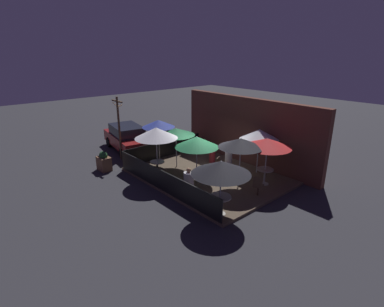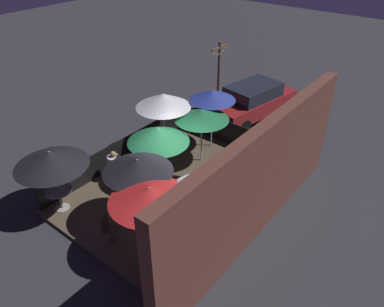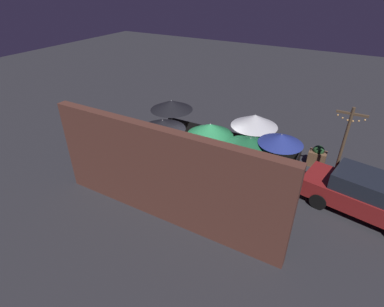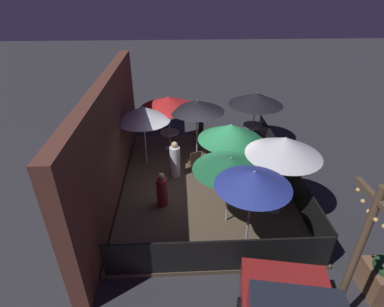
% 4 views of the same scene
% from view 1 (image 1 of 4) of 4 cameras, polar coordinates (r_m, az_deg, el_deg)
% --- Properties ---
extents(ground_plane, '(60.00, 60.00, 0.00)m').
position_cam_1_polar(ground_plane, '(15.06, 2.96, -4.48)').
color(ground_plane, '#2D2D33').
extents(patio_deck, '(7.31, 5.53, 0.12)m').
position_cam_1_polar(patio_deck, '(15.04, 2.97, -4.27)').
color(patio_deck, brown).
rests_on(patio_deck, ground_plane).
extents(building_wall, '(8.91, 0.36, 3.67)m').
position_cam_1_polar(building_wall, '(16.59, 10.55, 4.16)').
color(building_wall, brown).
rests_on(building_wall, ground_plane).
extents(fence_front, '(7.11, 0.05, 0.95)m').
position_cam_1_polar(fence_front, '(13.22, -5.54, -5.20)').
color(fence_front, black).
rests_on(fence_front, patio_deck).
extents(fence_side_left, '(0.05, 5.33, 0.95)m').
position_cam_1_polar(fence_side_left, '(17.45, -5.28, 0.89)').
color(fence_side_left, black).
rests_on(fence_side_left, patio_deck).
extents(patio_umbrella_0, '(2.17, 2.17, 2.20)m').
position_cam_1_polar(patio_umbrella_0, '(13.71, 14.16, 1.97)').
color(patio_umbrella_0, '#B2B2B7').
rests_on(patio_umbrella_0, patio_deck).
extents(patio_umbrella_1, '(2.05, 2.05, 2.46)m').
position_cam_1_polar(patio_umbrella_1, '(14.27, -6.85, 3.90)').
color(patio_umbrella_1, '#B2B2B7').
rests_on(patio_umbrella_1, patio_deck).
extents(patio_umbrella_2, '(2.20, 2.20, 2.14)m').
position_cam_1_polar(patio_umbrella_2, '(10.83, 5.56, -2.68)').
color(patio_umbrella_2, '#B2B2B7').
rests_on(patio_umbrella_2, patio_deck).
extents(patio_umbrella_3, '(1.97, 1.97, 2.10)m').
position_cam_1_polar(patio_umbrella_3, '(15.47, -3.06, 4.18)').
color(patio_umbrella_3, '#B2B2B7').
rests_on(patio_umbrella_3, patio_deck).
extents(patio_umbrella_4, '(2.06, 2.06, 2.13)m').
position_cam_1_polar(patio_umbrella_4, '(13.86, 0.91, 2.23)').
color(patio_umbrella_4, '#B2B2B7').
rests_on(patio_umbrella_4, patio_deck).
extents(patio_umbrella_5, '(2.00, 2.00, 2.27)m').
position_cam_1_polar(patio_umbrella_5, '(13.24, 9.28, 2.01)').
color(patio_umbrella_5, '#B2B2B7').
rests_on(patio_umbrella_5, patio_deck).
extents(patio_umbrella_6, '(1.92, 1.92, 2.26)m').
position_cam_1_polar(patio_umbrella_6, '(15.00, 12.69, 3.55)').
color(patio_umbrella_6, '#B2B2B7').
rests_on(patio_umbrella_6, patio_deck).
extents(patio_umbrella_7, '(1.75, 1.75, 2.40)m').
position_cam_1_polar(patio_umbrella_7, '(16.08, -6.43, 5.68)').
color(patio_umbrella_7, '#B2B2B7').
rests_on(patio_umbrella_7, patio_deck).
extents(dining_table_0, '(0.77, 0.77, 0.75)m').
position_cam_1_polar(dining_table_0, '(14.18, 13.71, -3.49)').
color(dining_table_0, '#9E998E').
rests_on(dining_table_0, patio_deck).
extents(dining_table_1, '(0.70, 0.70, 0.76)m').
position_cam_1_polar(dining_table_1, '(14.77, -6.61, -2.13)').
color(dining_table_1, '#9E998E').
rests_on(dining_table_1, patio_deck).
extents(dining_table_2, '(0.85, 0.85, 0.74)m').
position_cam_1_polar(dining_table_2, '(11.37, 5.35, -8.83)').
color(dining_table_2, '#9E998E').
rests_on(dining_table_2, patio_deck).
extents(patio_chair_0, '(0.53, 0.53, 0.96)m').
position_cam_1_polar(patio_chair_0, '(14.71, 5.38, -2.39)').
color(patio_chair_0, '#4C3828').
rests_on(patio_chair_0, patio_deck).
extents(patio_chair_1, '(0.53, 0.53, 0.90)m').
position_cam_1_polar(patio_chair_1, '(13.02, 12.48, -5.92)').
color(patio_chair_1, '#4C3828').
rests_on(patio_chair_1, patio_deck).
extents(patron_0, '(0.43, 0.43, 1.13)m').
position_cam_1_polar(patron_0, '(16.48, 3.88, -0.06)').
color(patron_0, maroon).
rests_on(patron_0, patio_deck).
extents(patron_1, '(0.48, 0.48, 1.35)m').
position_cam_1_polar(patron_1, '(15.19, 6.94, -1.42)').
color(patron_1, silver).
rests_on(patron_1, patio_deck).
extents(patron_2, '(0.61, 0.61, 1.19)m').
position_cam_1_polar(patron_2, '(12.91, -0.62, -5.53)').
color(patron_2, silver).
rests_on(patron_2, patio_deck).
extents(planter_box, '(0.77, 0.54, 1.04)m').
position_cam_1_polar(planter_box, '(16.39, -16.43, -1.52)').
color(planter_box, brown).
rests_on(planter_box, ground_plane).
extents(light_post, '(1.10, 0.12, 3.63)m').
position_cam_1_polar(light_post, '(17.34, -13.74, 5.27)').
color(light_post, brown).
rests_on(light_post, ground_plane).
extents(parked_car_0, '(4.64, 2.46, 1.62)m').
position_cam_1_polar(parked_car_0, '(19.17, -12.27, 2.98)').
color(parked_car_0, maroon).
rests_on(parked_car_0, ground_plane).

